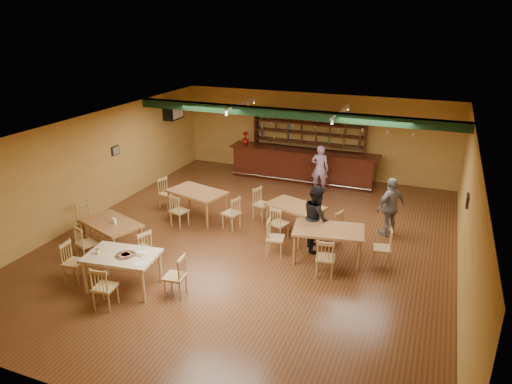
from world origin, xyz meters
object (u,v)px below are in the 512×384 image
at_px(dining_table_a, 198,204).
at_px(dining_table_c, 113,236).
at_px(near_table, 123,271).
at_px(dining_table_b, 295,218).
at_px(dining_table_d, 328,244).
at_px(bar_counter, 303,165).
at_px(patron_right_a, 317,218).
at_px(patron_bar, 320,168).

bearing_deg(dining_table_a, dining_table_c, -96.12).
distance_m(dining_table_a, near_table, 4.00).
relative_size(dining_table_b, dining_table_d, 0.91).
xyz_separation_m(bar_counter, near_table, (-1.58, -8.29, -0.16)).
xyz_separation_m(bar_counter, dining_table_a, (-1.92, -4.30, -0.15)).
relative_size(bar_counter, dining_table_d, 3.21).
xyz_separation_m(dining_table_a, dining_table_b, (2.92, 0.19, -0.03)).
bearing_deg(bar_counter, dining_table_c, -112.85).
bearing_deg(dining_table_d, bar_counter, 102.93).
height_order(dining_table_c, patron_right_a, patron_right_a).
xyz_separation_m(dining_table_a, patron_right_a, (3.72, -0.61, 0.43)).
bearing_deg(patron_right_a, dining_table_d, -163.82).
relative_size(dining_table_b, patron_bar, 0.95).
relative_size(dining_table_d, patron_right_a, 0.98).
distance_m(dining_table_c, dining_table_d, 5.36).
xyz_separation_m(dining_table_b, dining_table_c, (-3.92, -2.81, 0.01)).
relative_size(dining_table_a, dining_table_d, 0.99).
bearing_deg(dining_table_c, dining_table_d, 36.27).
bearing_deg(dining_table_b, patron_bar, 112.20).
xyz_separation_m(dining_table_d, near_table, (-3.81, -2.86, -0.01)).
height_order(near_table, patron_bar, patron_bar).
distance_m(bar_counter, dining_table_b, 4.24).
xyz_separation_m(dining_table_c, near_table, (1.33, -1.36, 0.02)).
height_order(bar_counter, dining_table_c, bar_counter).
bearing_deg(patron_bar, dining_table_d, 103.19).
distance_m(bar_counter, dining_table_c, 7.52).
bearing_deg(patron_right_a, patron_bar, -10.59).
bearing_deg(near_table, dining_table_c, 127.20).
xyz_separation_m(dining_table_a, near_table, (0.34, -3.98, -0.01)).
bearing_deg(dining_table_c, patron_right_a, 43.08).
bearing_deg(dining_table_c, patron_bar, 78.47).
relative_size(dining_table_a, dining_table_c, 1.06).
xyz_separation_m(bar_counter, dining_table_c, (-2.92, -6.93, -0.18)).
height_order(dining_table_b, patron_bar, patron_bar).
bearing_deg(dining_table_a, near_table, -70.49).
relative_size(dining_table_d, near_table, 1.10).
distance_m(patron_bar, patron_right_a, 4.21).
bearing_deg(patron_right_a, bar_counter, -3.91).
height_order(dining_table_d, patron_right_a, patron_right_a).
xyz_separation_m(dining_table_c, dining_table_d, (5.14, 1.50, 0.03)).
relative_size(dining_table_a, patron_bar, 1.03).
distance_m(dining_table_c, patron_bar, 7.17).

